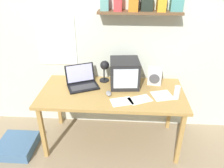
{
  "coord_description": "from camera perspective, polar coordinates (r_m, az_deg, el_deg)",
  "views": [
    {
      "loc": [
        0.14,
        -2.15,
        2.0
      ],
      "look_at": [
        0.0,
        0.0,
        0.83
      ],
      "focal_mm": 35.0,
      "sensor_mm": 36.0,
      "label": 1
    }
  ],
  "objects": [
    {
      "name": "laptop",
      "position": [
        2.63,
        -7.9,
        0.83
      ],
      "size": [
        0.44,
        0.41,
        0.23
      ],
      "rotation": [
        0.0,
        0.0,
        0.42
      ],
      "color": "black",
      "rests_on": "corner_desk"
    },
    {
      "name": "desk_lamp",
      "position": [
        2.6,
        -1.95,
        4.31
      ],
      "size": [
        0.13,
        0.18,
        0.29
      ],
      "rotation": [
        0.0,
        0.0,
        0.25
      ],
      "color": "black",
      "rests_on": "corner_desk"
    },
    {
      "name": "floor_cushion",
      "position": [
        3.01,
        -23.52,
        -14.53
      ],
      "size": [
        0.43,
        0.43,
        0.12
      ],
      "color": "#466C94",
      "rests_on": "ground_plane"
    },
    {
      "name": "corner_desk",
      "position": [
        2.53,
        0.0,
        -3.18
      ],
      "size": [
        1.65,
        0.75,
        0.73
      ],
      "color": "#AF8747",
      "rests_on": "ground_plane"
    },
    {
      "name": "juice_glass",
      "position": [
        2.44,
        16.58,
        -2.29
      ],
      "size": [
        0.06,
        0.06,
        0.15
      ],
      "color": "white",
      "rests_on": "corner_desk"
    },
    {
      "name": "loose_paper_near_laptop",
      "position": [
        2.49,
        12.97,
        -2.94
      ],
      "size": [
        0.27,
        0.26,
        0.0
      ],
      "rotation": [
        0.0,
        0.0,
        0.28
      ],
      "color": "white",
      "rests_on": "corner_desk"
    },
    {
      "name": "open_notebook",
      "position": [
        2.32,
        2.53,
        -4.63
      ],
      "size": [
        0.26,
        0.22,
        0.0
      ],
      "rotation": [
        0.0,
        0.0,
        0.31
      ],
      "color": "white",
      "rests_on": "corner_desk"
    },
    {
      "name": "crt_monitor",
      "position": [
        2.56,
        3.29,
        2.85
      ],
      "size": [
        0.36,
        0.35,
        0.32
      ],
      "rotation": [
        0.0,
        0.0,
        0.09
      ],
      "color": "#232326",
      "rests_on": "corner_desk"
    },
    {
      "name": "back_wall",
      "position": [
        2.68,
        0.71,
        13.44
      ],
      "size": [
        5.6,
        0.24,
        2.6
      ],
      "color": "silver",
      "rests_on": "ground_plane"
    },
    {
      "name": "ground_plane",
      "position": [
        2.94,
        0.0,
        -14.42
      ],
      "size": [
        12.0,
        12.0,
        0.0
      ],
      "primitive_type": "plane",
      "color": "#9B8667"
    },
    {
      "name": "printed_handout",
      "position": [
        2.37,
        7.31,
        -4.04
      ],
      "size": [
        0.29,
        0.24,
        0.0
      ],
      "rotation": [
        0.0,
        0.0,
        0.44
      ],
      "color": "silver",
      "rests_on": "corner_desk"
    },
    {
      "name": "computer_mouse",
      "position": [
        2.44,
        -0.89,
        -2.45
      ],
      "size": [
        0.08,
        0.11,
        0.03
      ],
      "rotation": [
        0.0,
        0.0,
        0.19
      ],
      "color": "gray",
      "rests_on": "corner_desk"
    },
    {
      "name": "space_heater",
      "position": [
        2.67,
        11.1,
        2.06
      ],
      "size": [
        0.18,
        0.14,
        0.21
      ],
      "rotation": [
        0.0,
        0.0,
        -0.15
      ],
      "color": "silver",
      "rests_on": "corner_desk"
    }
  ]
}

